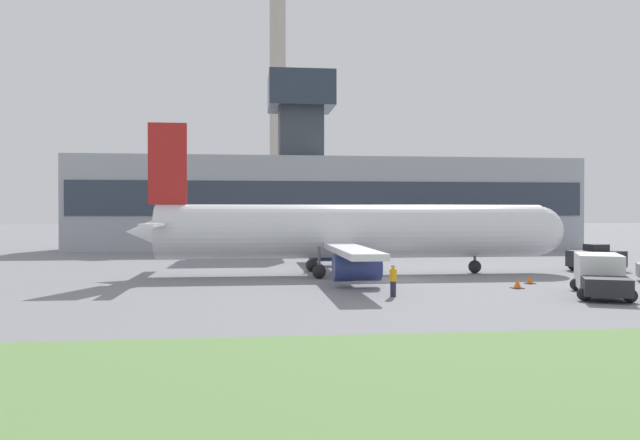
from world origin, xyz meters
name	(u,v)px	position (x,y,z in m)	size (l,w,h in m)	color
ground_plane	(397,280)	(0.00, 0.00, 0.00)	(400.00, 400.00, 0.00)	gray
terminal_building	(326,199)	(-0.31, 36.23, 6.09)	(60.71, 10.76, 21.19)	#9EA3AD
smokestack_left	(278,106)	(-4.74, 68.26, 22.88)	(3.21, 3.21, 45.50)	#B2A899
airplane	(348,232)	(-2.67, 3.76, 3.02)	(31.22, 26.60, 10.54)	silver
pushback_tug	(596,259)	(16.31, 4.34, 0.92)	(3.99, 2.68, 2.02)	#232328
baggage_truck	(600,275)	(8.97, -8.58, 1.07)	(4.52, 6.54, 2.14)	#232328
ground_crew_person	(393,280)	(-2.15, -8.03, 0.86)	(0.50, 0.50, 1.69)	#23283D
traffic_cone_near_nose	(517,284)	(5.83, -5.31, 0.25)	(0.65, 0.65, 0.56)	black
traffic_cone_wingtip	(530,279)	(7.63, -3.09, 0.27)	(0.56, 0.56, 0.58)	black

